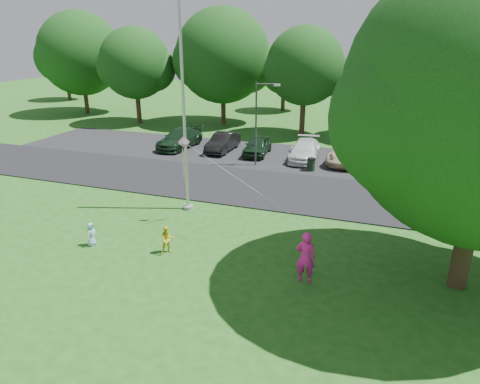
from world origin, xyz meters
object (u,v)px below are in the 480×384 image
(child_yellow, at_px, (167,240))
(kite, at_px, (188,154))
(flagpole, at_px, (184,125))
(trash_can, at_px, (311,165))
(street_lamp, at_px, (259,117))
(woman, at_px, (305,257))
(child_blue, at_px, (91,234))

(child_yellow, relative_size, kite, 0.18)
(flagpole, relative_size, child_yellow, 8.76)
(flagpole, height_order, kite, flagpole)
(trash_can, bearing_deg, street_lamp, 179.12)
(street_lamp, xyz_separation_m, child_yellow, (0.10, -12.40, -2.63))
(flagpole, height_order, child_yellow, flagpole)
(street_lamp, distance_m, kite, 9.50)
(woman, bearing_deg, child_blue, -5.32)
(flagpole, height_order, child_blue, flagpole)
(trash_can, xyz_separation_m, kite, (-3.73, -9.44, 2.78))
(woman, height_order, child_blue, woman)
(street_lamp, height_order, woman, street_lamp)
(flagpole, relative_size, woman, 5.36)
(street_lamp, height_order, trash_can, street_lamp)
(child_blue, height_order, kite, kite)
(woman, height_order, child_yellow, woman)
(woman, bearing_deg, street_lamp, -73.16)
(trash_can, bearing_deg, flagpole, -119.63)
(woman, bearing_deg, kite, -34.93)
(child_blue, bearing_deg, woman, -91.33)
(flagpole, relative_size, street_lamp, 1.88)
(child_yellow, xyz_separation_m, kite, (-0.43, 2.90, 2.64))
(kite, bearing_deg, woman, -67.35)
(flagpole, height_order, street_lamp, flagpole)
(trash_can, distance_m, child_yellow, 12.78)
(woman, relative_size, kite, 0.30)
(trash_can, bearing_deg, child_blue, -116.98)
(flagpole, bearing_deg, child_yellow, -74.02)
(trash_can, relative_size, child_yellow, 0.74)
(trash_can, height_order, child_blue, child_blue)
(flagpole, bearing_deg, street_lamp, 81.90)
(child_yellow, bearing_deg, child_blue, 147.98)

